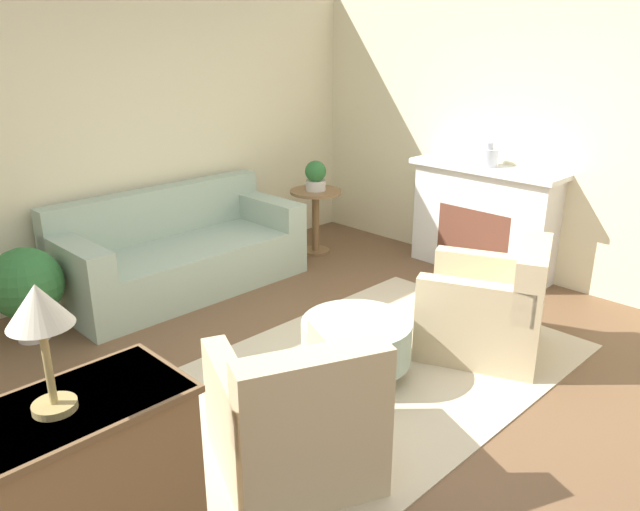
% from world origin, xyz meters
% --- Properties ---
extents(ground_plane, '(16.00, 16.00, 0.00)m').
position_xyz_m(ground_plane, '(0.00, 0.00, 0.00)').
color(ground_plane, brown).
extents(wall_back, '(9.65, 0.12, 2.80)m').
position_xyz_m(wall_back, '(0.00, 2.89, 1.40)').
color(wall_back, beige).
rests_on(wall_back, ground_plane).
extents(wall_right, '(0.12, 9.28, 2.80)m').
position_xyz_m(wall_right, '(2.70, 0.00, 1.40)').
color(wall_right, beige).
rests_on(wall_right, ground_plane).
extents(rug, '(3.40, 2.05, 0.01)m').
position_xyz_m(rug, '(0.00, 0.00, 0.01)').
color(rug, beige).
rests_on(rug, ground_plane).
extents(couch, '(2.28, 0.97, 0.92)m').
position_xyz_m(couch, '(0.05, 2.33, 0.33)').
color(couch, '#9EB29E').
rests_on(couch, ground_plane).
extents(armchair_left, '(1.07, 1.10, 0.87)m').
position_xyz_m(armchair_left, '(-1.00, -0.41, 0.34)').
color(armchair_left, '#C6B289').
rests_on(armchair_left, rug).
extents(armchair_right, '(1.07, 1.10, 0.87)m').
position_xyz_m(armchair_right, '(1.00, -0.41, 0.34)').
color(armchair_right, '#C6B289').
rests_on(armchair_right, rug).
extents(ottoman_table, '(0.78, 0.78, 0.41)m').
position_xyz_m(ottoman_table, '(0.02, 0.06, 0.28)').
color(ottoman_table, '#9EB29E').
rests_on(ottoman_table, rug).
extents(side_table, '(0.55, 0.55, 0.71)m').
position_xyz_m(side_table, '(1.67, 2.14, 0.48)').
color(side_table, olive).
rests_on(side_table, ground_plane).
extents(fireplace, '(0.44, 1.55, 1.09)m').
position_xyz_m(fireplace, '(2.46, 0.55, 0.57)').
color(fireplace, white).
rests_on(fireplace, ground_plane).
extents(vase_mantel_near, '(0.20, 0.20, 0.23)m').
position_xyz_m(vase_mantel_near, '(2.44, 0.55, 1.18)').
color(vase_mantel_near, silver).
rests_on(vase_mantel_near, fireplace).
extents(potted_plant_on_side_table, '(0.23, 0.23, 0.32)m').
position_xyz_m(potted_plant_on_side_table, '(1.67, 2.14, 0.87)').
color(potted_plant_on_side_table, beige).
rests_on(potted_plant_on_side_table, side_table).
extents(potted_plant_floor, '(0.57, 0.57, 0.76)m').
position_xyz_m(potted_plant_floor, '(-1.39, 2.25, 0.45)').
color(potted_plant_floor, beige).
rests_on(potted_plant_floor, ground_plane).
extents(table_lamp, '(0.23, 0.23, 0.50)m').
position_xyz_m(table_lamp, '(-2.23, -0.44, 1.38)').
color(table_lamp, tan).
rests_on(table_lamp, dresser).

